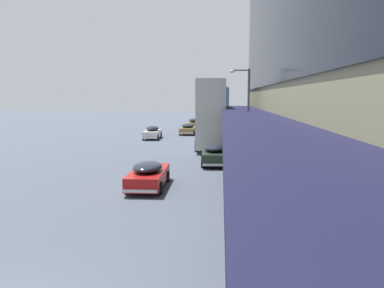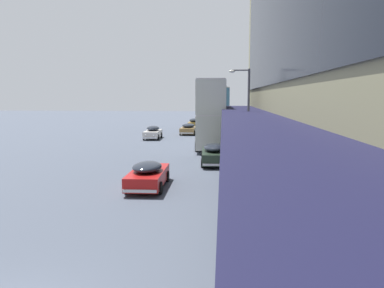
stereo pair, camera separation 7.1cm
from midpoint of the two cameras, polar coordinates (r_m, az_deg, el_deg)
transit_bus_kerbside_front at (r=52.09m, az=3.96°, el=5.47°), size 2.96×10.15×6.12m
transit_bus_kerbside_rear at (r=36.58m, az=2.86°, el=4.97°), size 2.95×11.32×6.39m
sedan_trailing_mid at (r=43.78m, az=-6.09°, el=1.77°), size 1.89×4.51×1.50m
sedan_lead_mid at (r=27.19m, az=3.43°, el=-1.50°), size 2.13×4.94×1.51m
sedan_oncoming_front at (r=20.29m, az=-6.79°, el=-4.64°), size 1.94×4.68×1.43m
sedan_second_near at (r=48.60m, az=-0.66°, el=2.31°), size 2.08×4.28×1.43m
sedan_oncoming_rear at (r=58.04m, az=0.23°, el=3.17°), size 1.87×4.76×1.57m
pedestrian_at_kerb at (r=14.66m, az=16.15°, el=-7.65°), size 0.57×0.39×1.86m
street_lamp at (r=26.92m, az=8.14°, el=5.40°), size 1.50×0.28×6.67m
fire_hydrant at (r=20.20m, az=10.06°, el=-5.40°), size 0.20×0.40×0.70m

